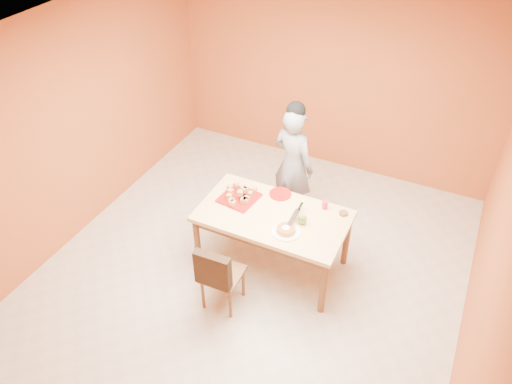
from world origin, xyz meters
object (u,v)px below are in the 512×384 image
at_px(person, 293,165).
at_px(magenta_glass, 325,205).
at_px(dining_chair, 221,274).
at_px(dining_table, 273,221).
at_px(checker_tin, 343,213).
at_px(red_dinner_plate, 280,194).
at_px(sponge_cake, 286,229).
at_px(egg_ornament, 302,219).
at_px(pastry_platter, 239,198).

bearing_deg(person, magenta_glass, 151.90).
relative_size(dining_chair, magenta_glass, 9.43).
xyz_separation_m(dining_table, person, (-0.15, 0.93, 0.11)).
relative_size(dining_table, checker_tin, 16.94).
bearing_deg(red_dinner_plate, magenta_glass, -1.17).
bearing_deg(dining_table, dining_chair, -107.98).
relative_size(red_dinner_plate, sponge_cake, 1.31).
distance_m(egg_ornament, magenta_glass, 0.37).
bearing_deg(person, dining_chair, 102.86).
bearing_deg(sponge_cake, person, 108.79).
bearing_deg(checker_tin, person, 143.96).
height_order(person, pastry_platter, person).
xyz_separation_m(dining_chair, pastry_platter, (-0.21, 0.82, 0.33)).
bearing_deg(egg_ornament, checker_tin, 62.08).
bearing_deg(person, pastry_platter, 86.33).
distance_m(pastry_platter, egg_ornament, 0.79).
bearing_deg(pastry_platter, magenta_glass, 15.65).
relative_size(red_dinner_plate, checker_tin, 2.66).
distance_m(pastry_platter, checker_tin, 1.15).
xyz_separation_m(pastry_platter, red_dinner_plate, (0.38, 0.27, -0.00)).
bearing_deg(dining_chair, pastry_platter, 102.22).
bearing_deg(dining_chair, person, 84.69).
xyz_separation_m(person, magenta_glass, (0.61, -0.59, 0.03)).
bearing_deg(magenta_glass, checker_tin, -3.15).
relative_size(pastry_platter, red_dinner_plate, 1.53).
xyz_separation_m(person, sponge_cake, (0.38, -1.13, 0.02)).
bearing_deg(egg_ornament, dining_chair, -109.99).
xyz_separation_m(dining_table, red_dinner_plate, (-0.07, 0.35, 0.10)).
height_order(person, egg_ornament, person).
distance_m(dining_chair, red_dinner_plate, 1.15).
xyz_separation_m(red_dinner_plate, sponge_cake, (0.30, -0.55, 0.03)).
xyz_separation_m(person, checker_tin, (0.83, -0.60, 0.00)).
relative_size(dining_table, dining_chair, 1.86).
bearing_deg(magenta_glass, dining_table, -143.63).
bearing_deg(dining_chair, checker_tin, 47.02).
height_order(dining_table, person, person).
bearing_deg(red_dinner_plate, pastry_platter, -145.25).
xyz_separation_m(dining_chair, person, (0.09, 1.67, 0.33)).
xyz_separation_m(pastry_platter, checker_tin, (1.13, 0.24, 0.00)).
relative_size(sponge_cake, egg_ornament, 1.48).
xyz_separation_m(dining_table, dining_chair, (-0.24, -0.74, -0.22)).
distance_m(pastry_platter, magenta_glass, 0.95).
bearing_deg(checker_tin, dining_chair, -130.70).
bearing_deg(red_dinner_plate, egg_ornament, -41.68).
bearing_deg(pastry_platter, checker_tin, 12.19).
xyz_separation_m(dining_table, magenta_glass, (0.46, 0.34, 0.14)).
relative_size(dining_chair, sponge_cake, 4.48).
distance_m(dining_table, sponge_cake, 0.33).
bearing_deg(person, sponge_cake, 124.67).
relative_size(person, sponge_cake, 8.05).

